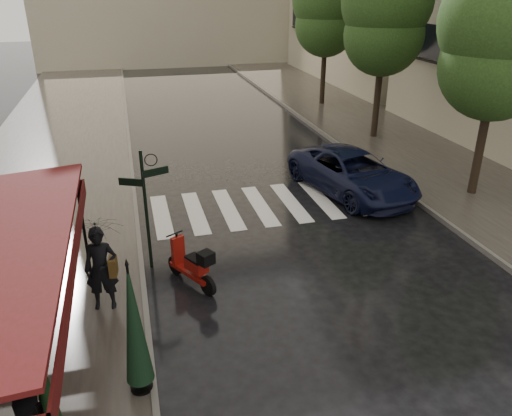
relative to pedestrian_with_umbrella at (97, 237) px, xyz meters
name	(u,v)px	position (x,y,z in m)	size (l,w,h in m)	color
ground	(221,333)	(2.27, -1.38, -1.83)	(120.00, 120.00, 0.00)	black
sidewalk_near	(52,162)	(-2.23, 10.62, -1.77)	(6.00, 60.00, 0.12)	#38332D
sidewalk_far	(388,136)	(12.52, 10.62, -1.77)	(5.50, 60.00, 0.12)	#38332D
curb_near	(131,156)	(0.82, 10.62, -1.76)	(0.12, 60.00, 0.16)	#595651
curb_far	(332,140)	(9.72, 10.62, -1.76)	(0.12, 60.00, 0.16)	#595651
crosswalk	(275,204)	(5.25, 4.62, -1.83)	(7.85, 3.20, 0.01)	silver
signpost	(146,201)	(1.08, 1.62, 0.00)	(1.17, 0.29, 3.10)	black
tree_near	(503,30)	(11.87, 3.62, 3.49)	(3.80, 3.80, 7.99)	black
tree_mid	(386,8)	(11.77, 10.62, 3.76)	(3.80, 3.80, 8.34)	black
tree_far	(327,5)	(11.97, 17.62, 3.62)	(3.80, 3.80, 8.16)	black
pedestrian_with_umbrella	(97,237)	(0.00, 0.00, 0.00)	(1.25, 1.27, 2.58)	black
scooter	(192,266)	(1.98, 0.54, -1.30)	(1.01, 1.58, 1.15)	black
parked_car	(352,173)	(8.04, 4.91, -1.12)	(2.37, 5.13, 1.43)	black
parasol_front	(49,405)	(-0.56, -4.05, -0.41)	(0.43, 0.43, 2.43)	black
parasol_back	(134,324)	(0.62, -2.66, -0.33)	(0.48, 0.48, 2.56)	black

